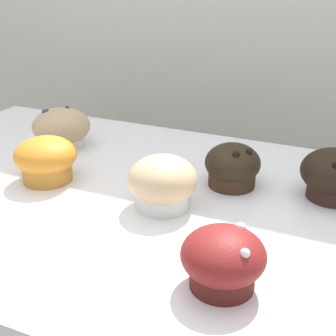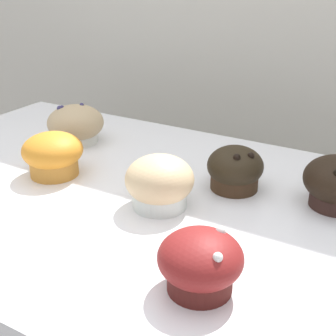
# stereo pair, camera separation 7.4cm
# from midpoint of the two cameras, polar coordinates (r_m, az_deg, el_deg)

# --- Properties ---
(wall_back) EXTENTS (3.20, 0.10, 1.80)m
(wall_back) POSITION_cam_midpoint_polar(r_m,az_deg,el_deg) (1.30, 5.99, 5.99)
(wall_back) COLOR beige
(wall_back) RESTS_ON ground
(muffin_front_center) EXTENTS (0.11, 0.11, 0.08)m
(muffin_front_center) POSITION_cam_midpoint_polar(r_m,az_deg,el_deg) (0.83, -17.17, 0.99)
(muffin_front_center) COLOR #C98433
(muffin_front_center) RESTS_ON display_counter
(muffin_back_left) EXTENTS (0.12, 0.12, 0.08)m
(muffin_back_left) POSITION_cam_midpoint_polar(r_m,az_deg,el_deg) (0.97, -15.00, 4.63)
(muffin_back_left) COLOR silver
(muffin_back_left) RESTS_ON display_counter
(muffin_back_right) EXTENTS (0.11, 0.11, 0.08)m
(muffin_back_right) POSITION_cam_midpoint_polar(r_m,az_deg,el_deg) (0.76, 17.01, -0.89)
(muffin_back_right) COLOR #34201A
(muffin_back_right) RESTS_ON display_counter
(muffin_front_left) EXTENTS (0.10, 0.10, 0.08)m
(muffin_front_left) POSITION_cam_midpoint_polar(r_m,az_deg,el_deg) (0.70, -3.66, -1.95)
(muffin_front_left) COLOR white
(muffin_front_left) RESTS_ON display_counter
(muffin_front_right) EXTENTS (0.09, 0.09, 0.07)m
(muffin_front_right) POSITION_cam_midpoint_polar(r_m,az_deg,el_deg) (0.77, 5.17, 0.14)
(muffin_front_right) COLOR #3B2818
(muffin_front_right) RESTS_ON display_counter
(muffin_back_center) EXTENTS (0.10, 0.10, 0.07)m
(muffin_back_center) POSITION_cam_midpoint_polar(r_m,az_deg,el_deg) (0.54, 2.77, -11.20)
(muffin_back_center) COLOR #511C18
(muffin_back_center) RESTS_ON display_counter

